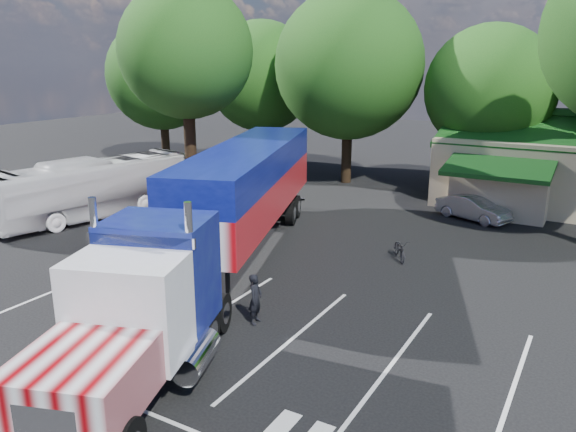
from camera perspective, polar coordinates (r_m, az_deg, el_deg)
The scene contains 11 objects.
ground at distance 24.00m, azimuth 0.79°, elevation -4.82°, with size 120.00×120.00×0.00m, color black.
tree_row_a at distance 48.93m, azimuth -12.72°, elevation 13.80°, with size 9.00×9.00×11.68m.
tree_row_b at distance 44.47m, azimuth -2.69°, elevation 13.97°, with size 8.40×8.40×11.35m.
tree_row_c at distance 39.24m, azimuth 6.22°, elevation 15.01°, with size 10.00×10.00×13.05m.
tree_row_d at distance 37.83m, azimuth 19.82°, elevation 11.98°, with size 8.00×8.00×10.60m.
tree_near_left at distance 33.44m, azimuth -10.33°, elevation 16.10°, with size 7.60×7.60×12.65m.
semi_truck at distance 22.52m, azimuth -5.97°, elevation 1.13°, with size 10.41×23.09×4.92m.
woman at distance 18.51m, azimuth -3.33°, elevation -8.41°, with size 0.62×0.41×1.70m, color black.
bicycle at distance 24.84m, azimuth 11.31°, elevation -3.28°, with size 0.62×1.78×0.93m, color black.
tour_bus at distance 32.54m, azimuth -18.92°, elevation 2.74°, with size 2.70×11.52×3.21m, color silver.
silver_sedan at distance 31.85m, azimuth 18.31°, elevation 0.78°, with size 1.40×4.02×1.33m, color #B6B8BE.
Camera 1 is at (10.97, -19.64, 8.36)m, focal length 35.00 mm.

